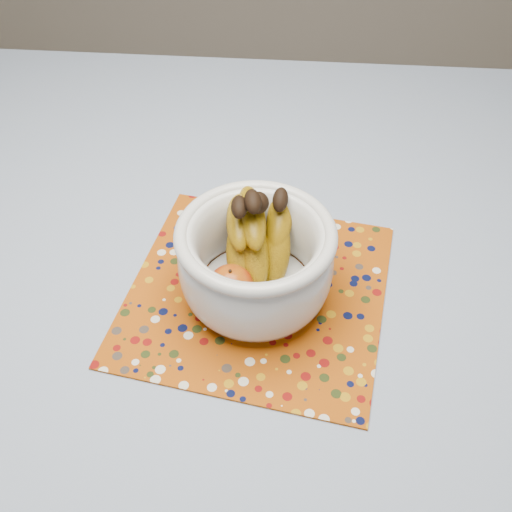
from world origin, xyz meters
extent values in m
plane|color=#2D2826|center=(0.00, 0.00, 0.00)|extent=(4.00, 4.00, 0.00)
cube|color=brown|center=(0.00, 0.00, 0.73)|extent=(1.20, 1.20, 0.04)
cylinder|color=brown|center=(-0.53, 0.53, 0.35)|extent=(0.06, 0.06, 0.71)
cylinder|color=brown|center=(0.53, 0.53, 0.35)|extent=(0.06, 0.06, 0.71)
cylinder|color=brown|center=(0.65, 0.19, 0.21)|extent=(0.04, 0.04, 0.42)
cube|color=slate|center=(0.00, 0.00, 0.76)|extent=(1.32, 1.32, 0.01)
cube|color=#974008|center=(0.08, -0.11, 0.76)|extent=(0.46, 0.46, 0.00)
cylinder|color=silver|center=(0.08, -0.11, 0.77)|extent=(0.12, 0.12, 0.01)
cylinder|color=silver|center=(0.08, -0.11, 0.78)|extent=(0.17, 0.17, 0.01)
torus|color=silver|center=(0.08, -0.11, 0.90)|extent=(0.24, 0.24, 0.02)
ellipsoid|color=maroon|center=(0.05, -0.15, 0.82)|extent=(0.07, 0.07, 0.06)
sphere|color=black|center=(0.08, -0.07, 0.92)|extent=(0.03, 0.03, 0.03)
camera|label=1|loc=(0.13, -0.73, 1.49)|focal=42.00mm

